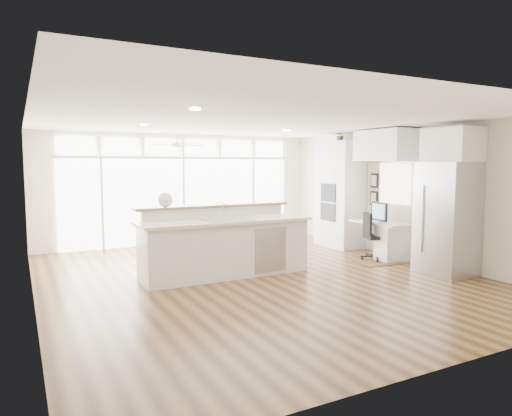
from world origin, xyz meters
TOP-DOWN VIEW (x-y plane):
  - floor at (0.00, 0.00)m, footprint 7.00×8.00m
  - ceiling at (0.00, 0.00)m, footprint 7.00×8.00m
  - wall_back at (0.00, 4.00)m, footprint 7.00×0.04m
  - wall_front at (0.00, -4.00)m, footprint 7.00×0.04m
  - wall_left at (-3.50, 0.00)m, footprint 0.04×8.00m
  - wall_right at (3.50, 0.00)m, footprint 0.04×8.00m
  - glass_wall at (0.00, 3.94)m, footprint 5.80×0.06m
  - transom_row at (0.00, 3.94)m, footprint 5.90×0.06m
  - desk_window at (3.46, 0.30)m, footprint 0.04×0.85m
  - ceiling_fan at (-0.50, 2.80)m, footprint 1.16×1.16m
  - recessed_lights at (0.00, 0.20)m, footprint 3.40×3.00m
  - oven_cabinet at (3.17, 1.80)m, footprint 0.64×1.20m
  - desk_nook at (3.13, 0.30)m, footprint 0.72×1.30m
  - upper_cabinets at (3.17, 0.30)m, footprint 0.64×1.30m
  - refrigerator at (3.11, -1.35)m, footprint 0.76×0.90m
  - fridge_cabinet at (3.17, -1.35)m, footprint 0.64×0.90m
  - framed_photos at (3.46, 0.92)m, footprint 0.06×0.22m
  - kitchen_island at (-0.44, 0.35)m, footprint 3.10×1.21m
  - rug at (2.71, -0.09)m, footprint 0.95×0.72m
  - office_chair at (2.86, 0.15)m, footprint 0.64×0.61m
  - fishbowl at (-1.40, 0.74)m, footprint 0.28×0.28m
  - monitor at (3.05, 0.30)m, footprint 0.17×0.53m
  - keyboard at (2.88, 0.30)m, footprint 0.15×0.35m
  - potted_plant at (3.17, 1.80)m, footprint 0.30×0.33m

SIDE VIEW (x-z plane):
  - floor at x=0.00m, z-range -0.02..0.00m
  - rug at x=2.71m, z-range 0.00..0.01m
  - desk_nook at x=3.13m, z-range 0.00..0.76m
  - office_chair at x=2.86m, z-range 0.00..0.97m
  - kitchen_island at x=-0.44m, z-range 0.00..1.22m
  - keyboard at x=2.88m, z-range 0.76..0.78m
  - monitor at x=3.05m, z-range 0.76..1.20m
  - refrigerator at x=3.11m, z-range 0.00..2.00m
  - glass_wall at x=0.00m, z-range 0.01..2.09m
  - oven_cabinet at x=3.17m, z-range 0.00..2.50m
  - wall_back at x=0.00m, z-range 0.00..2.70m
  - wall_front at x=0.00m, z-range 0.00..2.70m
  - wall_left at x=-3.50m, z-range 0.00..2.70m
  - wall_right at x=3.50m, z-range 0.00..2.70m
  - fishbowl at x=-1.40m, z-range 1.22..1.48m
  - framed_photos at x=3.46m, z-range 1.00..1.80m
  - desk_window at x=3.46m, z-range 1.12..1.98m
  - fridge_cabinet at x=3.17m, z-range 2.00..2.60m
  - upper_cabinets at x=3.17m, z-range 2.03..2.67m
  - transom_row at x=0.00m, z-range 2.18..2.58m
  - ceiling_fan at x=-0.50m, z-range 2.32..2.64m
  - potted_plant at x=3.17m, z-range 2.50..2.73m
  - recessed_lights at x=0.00m, z-range 2.67..2.69m
  - ceiling at x=0.00m, z-range 2.69..2.71m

